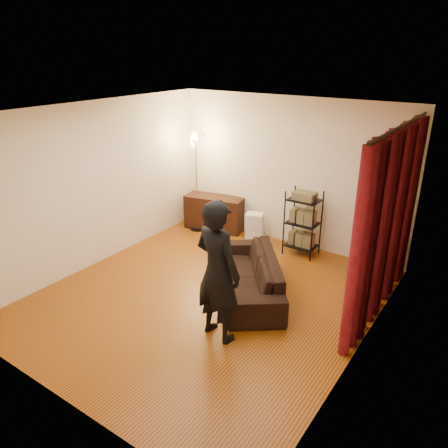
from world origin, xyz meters
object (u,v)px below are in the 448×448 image
Objects in this scene: media_cabinet at (215,213)px; wire_shelf at (303,223)px; person at (218,271)px; floor_lamp at (197,182)px; storage_boxes at (254,227)px; sofa at (250,274)px.

wire_shelf is at bearing -13.60° from media_cabinet.
person reaches higher than media_cabinet.
storage_boxes is at bearing 7.94° from floor_lamp.
media_cabinet is at bearing 176.86° from storage_boxes.
floor_lamp is (-2.39, 2.65, 0.08)m from person.
sofa is at bearing -34.84° from floor_lamp.
wire_shelf is (0.07, 1.65, 0.29)m from sofa.
person is at bearing -67.87° from storage_boxes.
person is 3.62m from media_cabinet.
storage_boxes is 0.27× the size of floor_lamp.
person is at bearing -26.31° from sofa.
storage_boxes is at bearing -14.46° from media_cabinet.
floor_lamp reaches higher than media_cabinet.
media_cabinet is at bearing -44.15° from person.
wire_shelf reaches higher than sofa.
media_cabinet reaches higher than storage_boxes.
media_cabinet is 1.00× the size of wire_shelf.
person is at bearing -84.53° from wire_shelf.
wire_shelf is 2.27m from floor_lamp.
person reaches higher than sofa.
storage_boxes is at bearing 171.16° from sofa.
floor_lamp is at bearing -162.46° from sofa.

